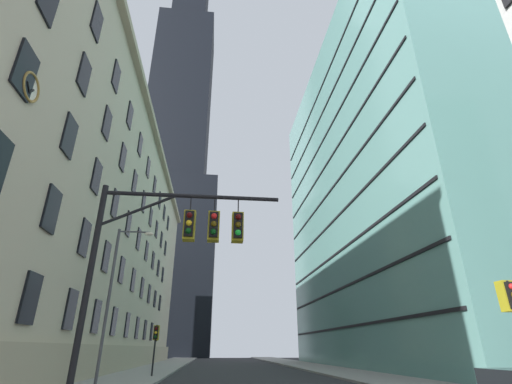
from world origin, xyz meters
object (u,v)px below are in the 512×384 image
street_lamppost (115,288)px  traffic_light_near_right (511,304)px  traffic_light_far_left (156,335)px  traffic_signal_mast (179,243)px

street_lamppost → traffic_light_near_right: bearing=-34.4°
traffic_light_far_left → street_lamppost: street_lamppost is taller
traffic_signal_mast → traffic_light_near_right: size_ratio=1.75×
traffic_light_near_right → street_lamppost: bearing=145.6°
traffic_light_far_left → street_lamppost: (-1.72, -6.64, 2.44)m
traffic_signal_mast → traffic_light_far_left: size_ratio=2.06×
traffic_light_near_right → traffic_light_far_left: bearing=129.1°
traffic_signal_mast → traffic_light_far_left: 17.92m
traffic_light_near_right → traffic_light_far_left: size_ratio=1.18×
traffic_signal_mast → street_lamppost: 11.83m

